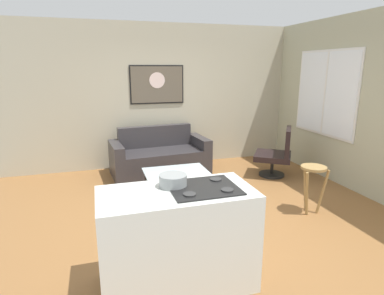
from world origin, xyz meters
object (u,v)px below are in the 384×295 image
at_px(armchair, 277,154).
at_px(wall_painting, 157,84).
at_px(coffee_table, 176,173).
at_px(bar_stool, 313,177).
at_px(couch, 160,157).
at_px(mixing_bowl, 173,181).

relative_size(armchair, wall_painting, 0.85).
relative_size(coffee_table, bar_stool, 1.46).
bearing_deg(bar_stool, couch, 125.47).
xyz_separation_m(armchair, bar_stool, (-0.37, -1.50, 0.10)).
bearing_deg(bar_stool, mixing_bowl, -159.09).
height_order(mixing_bowl, wall_painting, wall_painting).
height_order(couch, mixing_bowl, mixing_bowl).
bearing_deg(bar_stool, armchair, 76.04).
xyz_separation_m(couch, coffee_table, (0.02, -1.19, 0.07)).
bearing_deg(coffee_table, bar_stool, -34.89).
bearing_deg(couch, bar_stool, -54.53).
relative_size(bar_stool, wall_painting, 0.63).
relative_size(couch, coffee_table, 1.91).
height_order(couch, coffee_table, couch).
bearing_deg(coffee_table, couch, 91.14).
distance_m(couch, bar_stool, 2.87).
distance_m(armchair, mixing_bowl, 3.46).
bearing_deg(mixing_bowl, couch, 81.31).
xyz_separation_m(bar_stool, wall_painting, (-1.58, 2.85, 1.11)).
xyz_separation_m(coffee_table, bar_stool, (1.64, -1.14, 0.16)).
relative_size(couch, armchair, 2.05).
xyz_separation_m(couch, bar_stool, (1.66, -2.33, 0.23)).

